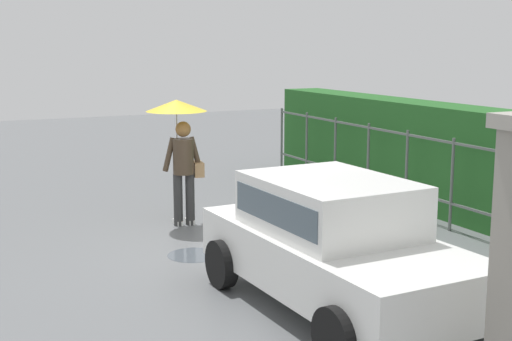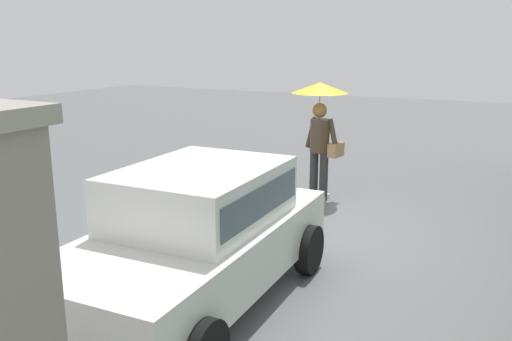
# 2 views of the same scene
# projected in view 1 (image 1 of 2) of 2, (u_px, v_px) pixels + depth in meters

# --- Properties ---
(ground_plane) EXTENTS (40.00, 40.00, 0.00)m
(ground_plane) POSITION_uv_depth(u_px,v_px,m) (258.00, 253.00, 10.17)
(ground_plane) COLOR slate
(car) EXTENTS (3.79, 1.96, 1.48)m
(car) POSITION_uv_depth(u_px,v_px,m) (334.00, 239.00, 7.95)
(car) COLOR white
(car) RESTS_ON ground
(pedestrian) EXTENTS (0.99, 0.99, 2.07)m
(pedestrian) POSITION_uv_depth(u_px,v_px,m) (180.00, 133.00, 11.51)
(pedestrian) COLOR #333333
(pedestrian) RESTS_ON ground
(fence_section) EXTENTS (10.44, 0.05, 1.50)m
(fence_section) POSITION_uv_depth(u_px,v_px,m) (428.00, 174.00, 11.74)
(fence_section) COLOR #59605B
(fence_section) RESTS_ON ground
(hedge_row) EXTENTS (11.39, 0.90, 1.90)m
(hedge_row) POSITION_uv_depth(u_px,v_px,m) (465.00, 163.00, 12.06)
(hedge_row) COLOR #235B23
(hedge_row) RESTS_ON ground
(puddle_near) EXTENTS (0.76, 0.76, 0.00)m
(puddle_near) POSITION_uv_depth(u_px,v_px,m) (194.00, 255.00, 10.07)
(puddle_near) COLOR #4C545B
(puddle_near) RESTS_ON ground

